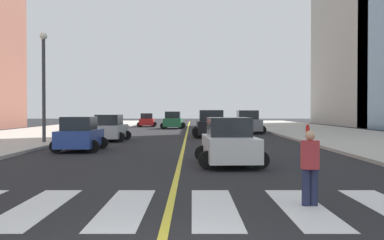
{
  "coord_description": "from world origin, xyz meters",
  "views": [
    {
      "loc": [
        0.46,
        -5.3,
        1.97
      ],
      "look_at": [
        0.49,
        22.44,
        1.41
      ],
      "focal_mm": 43.09,
      "sensor_mm": 36.0,
      "label": 1
    }
  ],
  "objects_px": {
    "car_blue_third": "(79,135)",
    "car_silver_sixth": "(109,129)",
    "street_lamp": "(43,76)",
    "car_gray_fifth": "(247,123)",
    "car_green_seventh": "(173,121)",
    "car_black_nearest": "(210,125)",
    "fire_hydrant": "(307,131)",
    "car_white_fourth": "(229,143)",
    "pedestrian_crossing": "(309,164)",
    "car_red_second": "(146,120)"
  },
  "relations": [
    {
      "from": "car_blue_third",
      "to": "car_silver_sixth",
      "type": "xyz_separation_m",
      "value": [
        0.14,
        7.41,
        0.02
      ]
    },
    {
      "from": "car_silver_sixth",
      "to": "street_lamp",
      "type": "xyz_separation_m",
      "value": [
        -3.25,
        -3.23,
        3.17
      ]
    },
    {
      "from": "car_gray_fifth",
      "to": "car_green_seventh",
      "type": "xyz_separation_m",
      "value": [
        -6.95,
        10.39,
        -0.06
      ]
    },
    {
      "from": "car_black_nearest",
      "to": "car_blue_third",
      "type": "distance_m",
      "value": 13.45
    },
    {
      "from": "car_gray_fifth",
      "to": "car_green_seventh",
      "type": "relative_size",
      "value": 1.05
    },
    {
      "from": "car_silver_sixth",
      "to": "fire_hydrant",
      "type": "xyz_separation_m",
      "value": [
        13.29,
        1.44,
        -0.22
      ]
    },
    {
      "from": "car_gray_fifth",
      "to": "street_lamp",
      "type": "xyz_separation_m",
      "value": [
        -13.49,
        -13.48,
        3.04
      ]
    },
    {
      "from": "car_silver_sixth",
      "to": "car_white_fourth",
      "type": "bearing_deg",
      "value": -61.46
    },
    {
      "from": "car_black_nearest",
      "to": "street_lamp",
      "type": "distance_m",
      "value": 12.8
    },
    {
      "from": "fire_hydrant",
      "to": "street_lamp",
      "type": "height_order",
      "value": "street_lamp"
    },
    {
      "from": "car_white_fourth",
      "to": "car_gray_fifth",
      "type": "bearing_deg",
      "value": -101.12
    },
    {
      "from": "car_black_nearest",
      "to": "car_green_seventh",
      "type": "distance_m",
      "value": 16.87
    },
    {
      "from": "car_gray_fifth",
      "to": "pedestrian_crossing",
      "type": "bearing_deg",
      "value": 85.62
    },
    {
      "from": "car_blue_third",
      "to": "car_gray_fifth",
      "type": "bearing_deg",
      "value": 58.79
    },
    {
      "from": "car_black_nearest",
      "to": "car_gray_fifth",
      "type": "xyz_separation_m",
      "value": [
        3.47,
        6.12,
        -0.01
      ]
    },
    {
      "from": "car_white_fourth",
      "to": "car_silver_sixth",
      "type": "distance_m",
      "value": 14.92
    },
    {
      "from": "pedestrian_crossing",
      "to": "street_lamp",
      "type": "distance_m",
      "value": 20.76
    },
    {
      "from": "car_white_fourth",
      "to": "fire_hydrant",
      "type": "relative_size",
      "value": 4.41
    },
    {
      "from": "car_green_seventh",
      "to": "street_lamp",
      "type": "xyz_separation_m",
      "value": [
        -6.54,
        -23.87,
        3.1
      ]
    },
    {
      "from": "car_white_fourth",
      "to": "street_lamp",
      "type": "height_order",
      "value": "street_lamp"
    },
    {
      "from": "car_red_second",
      "to": "fire_hydrant",
      "type": "xyz_separation_m",
      "value": [
        13.47,
        -25.24,
        -0.2
      ]
    },
    {
      "from": "car_black_nearest",
      "to": "street_lamp",
      "type": "bearing_deg",
      "value": 35.58
    },
    {
      "from": "street_lamp",
      "to": "car_silver_sixth",
      "type": "bearing_deg",
      "value": 44.8
    },
    {
      "from": "car_red_second",
      "to": "pedestrian_crossing",
      "type": "distance_m",
      "value": 47.87
    },
    {
      "from": "car_green_seventh",
      "to": "car_red_second",
      "type": "bearing_deg",
      "value": 121.98
    },
    {
      "from": "car_black_nearest",
      "to": "car_white_fourth",
      "type": "height_order",
      "value": "car_black_nearest"
    },
    {
      "from": "car_gray_fifth",
      "to": "fire_hydrant",
      "type": "bearing_deg",
      "value": 109.22
    },
    {
      "from": "car_blue_third",
      "to": "car_white_fourth",
      "type": "distance_m",
      "value": 9.06
    },
    {
      "from": "car_green_seventh",
      "to": "car_white_fourth",
      "type": "bearing_deg",
      "value": -82.17
    },
    {
      "from": "car_black_nearest",
      "to": "fire_hydrant",
      "type": "relative_size",
      "value": 5.09
    },
    {
      "from": "car_black_nearest",
      "to": "car_red_second",
      "type": "relative_size",
      "value": 1.21
    },
    {
      "from": "car_gray_fifth",
      "to": "car_red_second",
      "type": "bearing_deg",
      "value": -57.47
    },
    {
      "from": "car_gray_fifth",
      "to": "car_blue_third",
      "type": "bearing_deg",
      "value": 59.68
    },
    {
      "from": "car_gray_fifth",
      "to": "pedestrian_crossing",
      "type": "relative_size",
      "value": 2.87
    },
    {
      "from": "car_red_second",
      "to": "street_lamp",
      "type": "bearing_deg",
      "value": -97.76
    },
    {
      "from": "car_green_seventh",
      "to": "pedestrian_crossing",
      "type": "xyz_separation_m",
      "value": [
        4.51,
        -41.16,
        -0.02
      ]
    },
    {
      "from": "car_gray_fifth",
      "to": "car_silver_sixth",
      "type": "relative_size",
      "value": 1.15
    },
    {
      "from": "car_gray_fifth",
      "to": "car_silver_sixth",
      "type": "bearing_deg",
      "value": 45.16
    },
    {
      "from": "car_red_second",
      "to": "car_blue_third",
      "type": "xyz_separation_m",
      "value": [
        0.04,
        -34.09,
        0.01
      ]
    },
    {
      "from": "fire_hydrant",
      "to": "car_gray_fifth",
      "type": "bearing_deg",
      "value": 109.07
    },
    {
      "from": "car_red_second",
      "to": "street_lamp",
      "type": "height_order",
      "value": "street_lamp"
    },
    {
      "from": "car_white_fourth",
      "to": "car_silver_sixth",
      "type": "height_order",
      "value": "car_white_fourth"
    },
    {
      "from": "pedestrian_crossing",
      "to": "car_silver_sixth",
      "type": "bearing_deg",
      "value": 104.75
    },
    {
      "from": "car_green_seventh",
      "to": "pedestrian_crossing",
      "type": "distance_m",
      "value": 41.4
    },
    {
      "from": "car_blue_third",
      "to": "car_gray_fifth",
      "type": "distance_m",
      "value": 20.48
    },
    {
      "from": "car_silver_sixth",
      "to": "car_green_seventh",
      "type": "height_order",
      "value": "car_green_seventh"
    },
    {
      "from": "car_green_seventh",
      "to": "pedestrian_crossing",
      "type": "height_order",
      "value": "car_green_seventh"
    },
    {
      "from": "car_black_nearest",
      "to": "pedestrian_crossing",
      "type": "relative_size",
      "value": 2.9
    },
    {
      "from": "car_black_nearest",
      "to": "pedestrian_crossing",
      "type": "bearing_deg",
      "value": 91.69
    },
    {
      "from": "street_lamp",
      "to": "car_green_seventh",
      "type": "bearing_deg",
      "value": 74.67
    }
  ]
}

